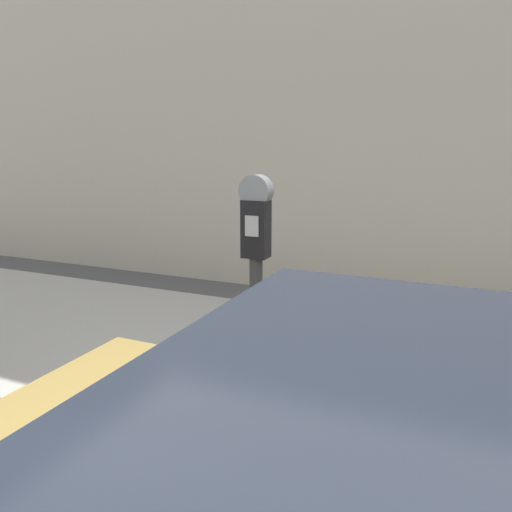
{
  "coord_description": "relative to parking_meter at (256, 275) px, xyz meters",
  "views": [
    {
      "loc": [
        0.59,
        -1.49,
        1.89
      ],
      "look_at": [
        -0.56,
        1.16,
        1.25
      ],
      "focal_mm": 35.0,
      "sensor_mm": 36.0,
      "label": 1
    }
  ],
  "objects": [
    {
      "name": "parking_meter",
      "position": [
        0.0,
        0.0,
        0.0
      ],
      "size": [
        0.19,
        0.12,
        1.62
      ],
      "color": "#2D2D30",
      "rests_on": "sidewalk"
    },
    {
      "name": "building_facade",
      "position": [
        0.56,
        3.56,
        1.69
      ],
      "size": [
        24.0,
        0.3,
        5.64
      ],
      "color": "beige",
      "rests_on": "ground_plane"
    },
    {
      "name": "sidewalk",
      "position": [
        0.56,
        1.04,
        -1.08
      ],
      "size": [
        24.0,
        2.8,
        0.11
      ],
      "color": "#ADAAA3",
      "rests_on": "ground_plane"
    }
  ]
}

